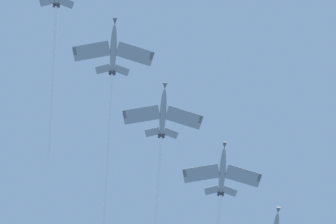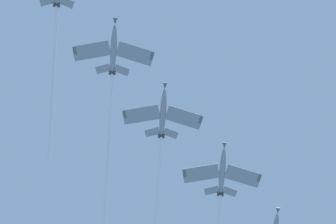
% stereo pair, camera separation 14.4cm
% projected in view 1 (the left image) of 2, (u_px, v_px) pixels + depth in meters
% --- Properties ---
extents(jet_lead, '(36.06, 39.42, 11.38)m').
position_uv_depth(jet_lead, '(56.00, 21.00, 142.46)').
color(jet_lead, gray).
extents(jet_second, '(40.90, 44.40, 14.04)m').
position_uv_depth(jet_second, '(111.00, 94.00, 145.10)').
color(jet_second, gray).
extents(jet_third, '(38.84, 42.41, 11.71)m').
position_uv_depth(jet_third, '(160.00, 158.00, 147.28)').
color(jet_third, gray).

